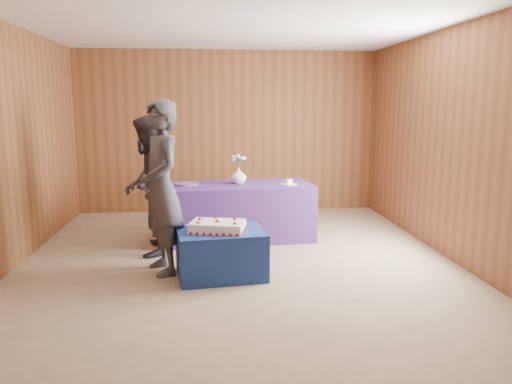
{
  "coord_description": "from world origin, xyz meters",
  "views": [
    {
      "loc": [
        -0.32,
        -5.46,
        1.8
      ],
      "look_at": [
        0.21,
        0.1,
        0.82
      ],
      "focal_mm": 35.0,
      "sensor_mm": 36.0,
      "label": 1
    }
  ],
  "objects": [
    {
      "name": "ground",
      "position": [
        0.0,
        0.0,
        0.0
      ],
      "size": [
        6.0,
        6.0,
        0.0
      ],
      "primitive_type": "plane",
      "color": "tan",
      "rests_on": "ground"
    },
    {
      "name": "room_shell",
      "position": [
        0.0,
        0.0,
        1.8
      ],
      "size": [
        5.04,
        6.04,
        2.72
      ],
      "color": "brown",
      "rests_on": "ground"
    },
    {
      "name": "cake_table",
      "position": [
        -0.21,
        -0.34,
        0.25
      ],
      "size": [
        0.98,
        0.81,
        0.5
      ],
      "primitive_type": "cube",
      "rotation": [
        0.0,
        0.0,
        0.13
      ],
      "color": "navy",
      "rests_on": "ground"
    },
    {
      "name": "serving_table",
      "position": [
        0.05,
        1.16,
        0.38
      ],
      "size": [
        2.07,
        1.06,
        0.75
      ],
      "primitive_type": "cube",
      "rotation": [
        0.0,
        0.0,
        0.08
      ],
      "color": "#552F82",
      "rests_on": "ground"
    },
    {
      "name": "sheet_cake",
      "position": [
        -0.24,
        -0.37,
        0.55
      ],
      "size": [
        0.65,
        0.51,
        0.13
      ],
      "rotation": [
        0.0,
        0.0,
        -0.22
      ],
      "color": "white",
      "rests_on": "cake_table"
    },
    {
      "name": "vase",
      "position": [
        0.08,
        1.2,
        0.86
      ],
      "size": [
        0.27,
        0.27,
        0.22
      ],
      "primitive_type": "imported",
      "rotation": [
        0.0,
        0.0,
        0.38
      ],
      "color": "white",
      "rests_on": "serving_table"
    },
    {
      "name": "flower_spray",
      "position": [
        0.08,
        1.2,
        1.1
      ],
      "size": [
        0.21,
        0.21,
        0.16
      ],
      "color": "#305F26",
      "rests_on": "vase"
    },
    {
      "name": "platter",
      "position": [
        -0.63,
        1.17,
        0.76
      ],
      "size": [
        0.36,
        0.36,
        0.02
      ],
      "primitive_type": "cylinder",
      "rotation": [
        0.0,
        0.0,
        0.11
      ],
      "color": "#6A52A4",
      "rests_on": "serving_table"
    },
    {
      "name": "plate",
      "position": [
        0.74,
        1.06,
        0.76
      ],
      "size": [
        0.3,
        0.3,
        0.01
      ],
      "primitive_type": "cylinder",
      "rotation": [
        0.0,
        0.0,
        0.47
      ],
      "color": "white",
      "rests_on": "serving_table"
    },
    {
      "name": "cake_slice",
      "position": [
        0.74,
        1.06,
        0.8
      ],
      "size": [
        0.09,
        0.08,
        0.09
      ],
      "rotation": [
        0.0,
        0.0,
        0.38
      ],
      "color": "white",
      "rests_on": "plate"
    },
    {
      "name": "knife",
      "position": [
        0.75,
        0.89,
        0.75
      ],
      "size": [
        0.26,
        0.04,
        0.0
      ],
      "primitive_type": "cube",
      "rotation": [
        0.0,
        0.0,
        0.08
      ],
      "color": "#AEADB2",
      "rests_on": "serving_table"
    },
    {
      "name": "guest_left",
      "position": [
        -0.83,
        -0.15,
        0.93
      ],
      "size": [
        0.67,
        0.8,
        1.86
      ],
      "primitive_type": "imported",
      "rotation": [
        0.0,
        0.0,
        -1.18
      ],
      "color": "#393A43",
      "rests_on": "ground"
    },
    {
      "name": "guest_right",
      "position": [
        -1.04,
        0.55,
        0.84
      ],
      "size": [
        0.7,
        0.86,
        1.69
      ],
      "primitive_type": "imported",
      "rotation": [
        0.0,
        0.0,
        -1.64
      ],
      "color": "#302E38",
      "rests_on": "ground"
    }
  ]
}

